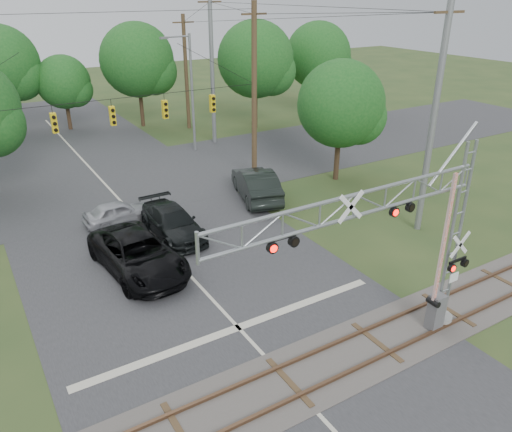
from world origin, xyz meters
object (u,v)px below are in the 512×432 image
pickup_black (138,254)px  sedan_silver (118,212)px  traffic_signal_span (128,110)px  crossing_gantry (396,239)px  streetlight (190,88)px  car_dark (173,222)px

pickup_black → sedan_silver: 5.78m
traffic_signal_span → sedan_silver: 6.00m
crossing_gantry → streetlight: (4.48, 26.29, 0.48)m
pickup_black → car_dark: size_ratio=1.19×
traffic_signal_span → car_dark: bearing=-89.5°
crossing_gantry → car_dark: size_ratio=2.04×
crossing_gantry → car_dark: (-2.95, 12.70, -3.82)m
crossing_gantry → traffic_signal_span: (-2.99, 18.36, 1.12)m
streetlight → pickup_black: bearing=-122.3°
traffic_signal_span → car_dark: 7.51m
traffic_signal_span → streetlight: traffic_signal_span is taller
pickup_black → sedan_silver: pickup_black is taller
pickup_black → traffic_signal_span: bearing=66.4°
traffic_signal_span → car_dark: traffic_signal_span is taller
pickup_black → car_dark: (2.81, 2.61, -0.11)m
pickup_black → sedan_silver: (0.81, 5.72, -0.23)m
pickup_black → streetlight: bearing=52.6°
pickup_black → streetlight: 19.62m
crossing_gantry → pickup_black: crossing_gantry is taller
traffic_signal_span → crossing_gantry: bearing=-80.7°
sedan_silver → traffic_signal_span: bearing=-40.7°
traffic_signal_span → pickup_black: traffic_signal_span is taller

